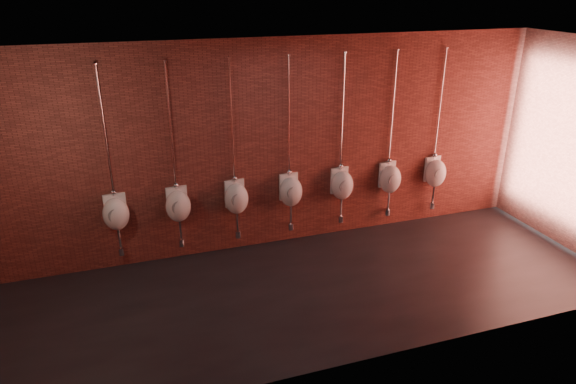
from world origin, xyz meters
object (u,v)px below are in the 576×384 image
Objects in this scene: urinal_1 at (178,205)px; urinal_0 at (116,213)px; urinal_6 at (435,172)px; urinal_4 at (342,184)px; urinal_5 at (390,178)px; urinal_2 at (236,197)px; urinal_3 at (291,191)px.

urinal_0 is at bearing 180.00° from urinal_1.
urinal_4 is at bearing 180.00° from urinal_6.
urinal_1 is 2.59m from urinal_4.
urinal_4 is 1.00× the size of urinal_5.
urinal_4 is at bearing 0.00° from urinal_0.
urinal_2 is at bearing 0.00° from urinal_0.
urinal_2 is 1.00× the size of urinal_5.
urinal_0 and urinal_6 have the same top height.
urinal_1 is 4.31m from urinal_6.
urinal_0 is 1.00× the size of urinal_1.
urinal_2 is at bearing 180.00° from urinal_4.
urinal_4 is at bearing 0.00° from urinal_1.
urinal_2 and urinal_3 have the same top height.
urinal_0 is 3.45m from urinal_4.
urinal_1 is 0.86m from urinal_2.
urinal_1 is (0.86, 0.00, 0.00)m from urinal_0.
urinal_0 is at bearing 180.00° from urinal_6.
urinal_1 is at bearing 0.00° from urinal_0.
urinal_0 is 2.59m from urinal_3.
urinal_4 is 0.86m from urinal_5.
urinal_2 is (1.72, 0.00, 0.00)m from urinal_0.
urinal_1 is at bearing 180.00° from urinal_5.
urinal_3 and urinal_5 have the same top height.
urinal_5 is at bearing 0.00° from urinal_3.
urinal_1 and urinal_3 have the same top height.
urinal_4 and urinal_5 have the same top height.
urinal_2 is 1.00× the size of urinal_3.
urinal_6 is at bearing 0.00° from urinal_1.
urinal_2 is 1.72m from urinal_4.
urinal_3 and urinal_4 have the same top height.
urinal_1 is at bearing 180.00° from urinal_6.
urinal_6 is (4.31, 0.00, 0.00)m from urinal_1.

